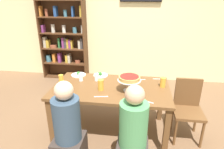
{
  "coord_description": "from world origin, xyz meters",
  "views": [
    {
      "loc": [
        0.37,
        -2.51,
        1.95
      ],
      "look_at": [
        0.0,
        0.1,
        0.89
      ],
      "focal_mm": 31.71,
      "sensor_mm": 36.0,
      "label": 1
    }
  ],
  "objects_px": {
    "cutlery_spare_fork": "(101,97)",
    "cutlery_fork_near": "(140,80)",
    "cutlery_knife_far": "(61,93)",
    "dining_table": "(111,92)",
    "cutlery_knife_near": "(159,79)",
    "beer_glass_amber_spare": "(61,80)",
    "water_glass_clear_far": "(134,95)",
    "salad_plate_near_diner": "(79,75)",
    "deep_dish_pizza_stand": "(129,79)",
    "diner_near_right": "(133,141)",
    "beer_glass_amber_tall": "(163,82)",
    "water_glass_clear_spare": "(97,77)",
    "salad_plate_far_diner": "(100,75)",
    "chair_head_east": "(188,107)",
    "diner_near_left": "(68,135)",
    "cutlery_fork_far": "(146,101)",
    "beer_glass_amber_short": "(101,85)",
    "bookshelf": "(63,33)",
    "water_glass_clear_near": "(81,77)"
  },
  "relations": [
    {
      "from": "cutlery_spare_fork",
      "to": "cutlery_fork_near",
      "type": "bearing_deg",
      "value": 41.19
    },
    {
      "from": "cutlery_spare_fork",
      "to": "cutlery_knife_far",
      "type": "bearing_deg",
      "value": 167.59
    },
    {
      "from": "dining_table",
      "to": "cutlery_knife_near",
      "type": "distance_m",
      "value": 0.79
    },
    {
      "from": "beer_glass_amber_spare",
      "to": "water_glass_clear_far",
      "type": "distance_m",
      "value": 1.07
    },
    {
      "from": "salad_plate_near_diner",
      "to": "deep_dish_pizza_stand",
      "type": "bearing_deg",
      "value": -27.88
    },
    {
      "from": "diner_near_right",
      "to": "beer_glass_amber_spare",
      "type": "xyz_separation_m",
      "value": [
        -1.06,
        0.73,
        0.33
      ]
    },
    {
      "from": "water_glass_clear_far",
      "to": "beer_glass_amber_spare",
      "type": "bearing_deg",
      "value": 166.57
    },
    {
      "from": "salad_plate_near_diner",
      "to": "cutlery_fork_near",
      "type": "bearing_deg",
      "value": -3.0
    },
    {
      "from": "deep_dish_pizza_stand",
      "to": "beer_glass_amber_spare",
      "type": "bearing_deg",
      "value": 177.7
    },
    {
      "from": "diner_near_right",
      "to": "beer_glass_amber_tall",
      "type": "relative_size",
      "value": 8.16
    },
    {
      "from": "dining_table",
      "to": "deep_dish_pizza_stand",
      "type": "relative_size",
      "value": 5.2
    },
    {
      "from": "cutlery_spare_fork",
      "to": "cutlery_knife_near",
      "type": "bearing_deg",
      "value": 31.14
    },
    {
      "from": "salad_plate_near_diner",
      "to": "water_glass_clear_spare",
      "type": "distance_m",
      "value": 0.38
    },
    {
      "from": "dining_table",
      "to": "beer_glass_amber_tall",
      "type": "xyz_separation_m",
      "value": [
        0.72,
        0.11,
        0.16
      ]
    },
    {
      "from": "salad_plate_far_diner",
      "to": "cutlery_knife_near",
      "type": "bearing_deg",
      "value": -0.6
    },
    {
      "from": "salad_plate_near_diner",
      "to": "cutlery_knife_near",
      "type": "relative_size",
      "value": 1.29
    },
    {
      "from": "diner_near_right",
      "to": "chair_head_east",
      "type": "relative_size",
      "value": 1.32
    },
    {
      "from": "salad_plate_near_diner",
      "to": "water_glass_clear_far",
      "type": "height_order",
      "value": "water_glass_clear_far"
    },
    {
      "from": "diner_near_left",
      "to": "beer_glass_amber_spare",
      "type": "distance_m",
      "value": 0.88
    },
    {
      "from": "salad_plate_near_diner",
      "to": "beer_glass_amber_tall",
      "type": "height_order",
      "value": "beer_glass_amber_tall"
    },
    {
      "from": "beer_glass_amber_spare",
      "to": "salad_plate_near_diner",
      "type": "bearing_deg",
      "value": 72.8
    },
    {
      "from": "water_glass_clear_spare",
      "to": "cutlery_fork_near",
      "type": "relative_size",
      "value": 0.62
    },
    {
      "from": "beer_glass_amber_tall",
      "to": "water_glass_clear_spare",
      "type": "xyz_separation_m",
      "value": [
        -0.97,
        0.08,
        -0.01
      ]
    },
    {
      "from": "cutlery_fork_far",
      "to": "deep_dish_pizza_stand",
      "type": "bearing_deg",
      "value": 152.86
    },
    {
      "from": "dining_table",
      "to": "beer_glass_amber_short",
      "type": "relative_size",
      "value": 10.97
    },
    {
      "from": "diner_near_left",
      "to": "cutlery_fork_near",
      "type": "relative_size",
      "value": 6.39
    },
    {
      "from": "beer_glass_amber_tall",
      "to": "chair_head_east",
      "type": "bearing_deg",
      "value": -9.96
    },
    {
      "from": "dining_table",
      "to": "diner_near_right",
      "type": "relative_size",
      "value": 1.43
    },
    {
      "from": "diner_near_right",
      "to": "deep_dish_pizza_stand",
      "type": "relative_size",
      "value": 3.64
    },
    {
      "from": "salad_plate_far_diner",
      "to": "cutlery_fork_near",
      "type": "relative_size",
      "value": 1.28
    },
    {
      "from": "salad_plate_near_diner",
      "to": "salad_plate_far_diner",
      "type": "bearing_deg",
      "value": 4.92
    },
    {
      "from": "dining_table",
      "to": "cutlery_fork_near",
      "type": "height_order",
      "value": "cutlery_fork_near"
    },
    {
      "from": "chair_head_east",
      "to": "cutlery_knife_near",
      "type": "bearing_deg",
      "value": -40.04
    },
    {
      "from": "bookshelf",
      "to": "deep_dish_pizza_stand",
      "type": "relative_size",
      "value": 7.0
    },
    {
      "from": "chair_head_east",
      "to": "cutlery_knife_far",
      "type": "height_order",
      "value": "chair_head_east"
    },
    {
      "from": "water_glass_clear_near",
      "to": "beer_glass_amber_tall",
      "type": "bearing_deg",
      "value": -2.18
    },
    {
      "from": "beer_glass_amber_short",
      "to": "cutlery_spare_fork",
      "type": "bearing_deg",
      "value": -78.11
    },
    {
      "from": "beer_glass_amber_tall",
      "to": "cutlery_fork_far",
      "type": "distance_m",
      "value": 0.52
    },
    {
      "from": "chair_head_east",
      "to": "cutlery_fork_near",
      "type": "relative_size",
      "value": 4.83
    },
    {
      "from": "salad_plate_far_diner",
      "to": "chair_head_east",
      "type": "bearing_deg",
      "value": -14.69
    },
    {
      "from": "water_glass_clear_near",
      "to": "cutlery_knife_near",
      "type": "bearing_deg",
      "value": 10.89
    },
    {
      "from": "cutlery_fork_near",
      "to": "diner_near_right",
      "type": "bearing_deg",
      "value": 66.54
    },
    {
      "from": "salad_plate_near_diner",
      "to": "water_glass_clear_far",
      "type": "bearing_deg",
      "value": -35.58
    },
    {
      "from": "deep_dish_pizza_stand",
      "to": "water_glass_clear_near",
      "type": "height_order",
      "value": "deep_dish_pizza_stand"
    },
    {
      "from": "beer_glass_amber_tall",
      "to": "cutlery_knife_far",
      "type": "height_order",
      "value": "beer_glass_amber_tall"
    },
    {
      "from": "water_glass_clear_near",
      "to": "cutlery_knife_far",
      "type": "xyz_separation_m",
      "value": [
        -0.14,
        -0.44,
        -0.05
      ]
    },
    {
      "from": "bookshelf",
      "to": "beer_glass_amber_short",
      "type": "relative_size",
      "value": 14.79
    },
    {
      "from": "water_glass_clear_spare",
      "to": "deep_dish_pizza_stand",
      "type": "bearing_deg",
      "value": -28.83
    },
    {
      "from": "diner_near_left",
      "to": "deep_dish_pizza_stand",
      "type": "xyz_separation_m",
      "value": [
        0.63,
        0.7,
        0.42
      ]
    },
    {
      "from": "salad_plate_near_diner",
      "to": "beer_glass_amber_short",
      "type": "distance_m",
      "value": 0.66
    }
  ]
}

